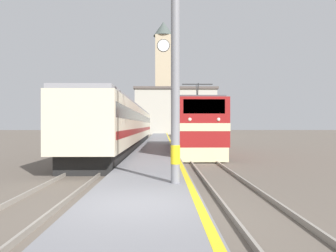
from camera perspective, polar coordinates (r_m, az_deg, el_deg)
The scene contains 9 objects.
ground_plane at distance 37.71m, azimuth -1.71°, elevation -3.09°, with size 200.00×200.00×0.00m, color #60564C.
platform at distance 32.71m, azimuth -1.83°, elevation -3.31°, with size 3.02×140.00×0.33m.
rail_track_near at distance 32.79m, azimuth 3.11°, elevation -3.53°, with size 2.83×140.00×0.16m.
rail_track_far at distance 32.88m, azimuth -6.77°, elevation -3.52°, with size 2.83×140.00×0.16m.
locomotive_train at distance 25.36m, azimuth 4.27°, elevation -0.17°, with size 2.92×14.58×4.89m.
passenger_train at distance 30.90m, azimuth -7.14°, elevation 0.00°, with size 2.92×35.54×3.81m.
catenary_mast at distance 10.61m, azimuth 1.57°, elevation 13.93°, with size 2.19×0.30×8.85m.
clock_tower at distance 84.72m, azimuth -0.81°, elevation 9.01°, with size 5.14×5.14×28.56m.
station_building at distance 75.52m, azimuth 1.29°, elevation 2.58°, with size 18.66×8.78×10.56m.
Camera 1 is at (0.53, -7.64, 2.16)m, focal length 35.00 mm.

